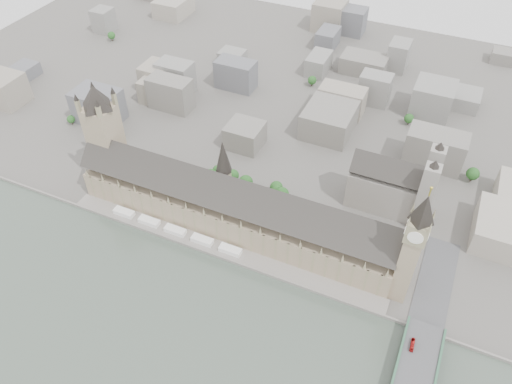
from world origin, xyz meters
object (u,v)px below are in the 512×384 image
at_px(palace_of_westminster, 233,207).
at_px(elizabeth_tower, 414,242).
at_px(westminster_abbey, 393,186).
at_px(victoria_tower, 104,132).
at_px(red_bus_north, 412,345).

distance_m(palace_of_westminster, elizabeth_tower, 142.94).
xyz_separation_m(palace_of_westminster, westminster_abbey, (110.92, 75.30, 2.38)).
xyz_separation_m(elizabeth_tower, victoria_tower, (-260.00, 18.00, -2.88)).
relative_size(elizabeth_tower, westminster_abbey, 1.58).
bearing_deg(elizabeth_tower, red_bus_north, -67.51).
distance_m(elizabeth_tower, victoria_tower, 260.64).
bearing_deg(elizabeth_tower, palace_of_westminster, 175.15).
distance_m(palace_of_westminster, westminster_abbey, 134.09).
bearing_deg(victoria_tower, westminster_abbey, 16.50).
bearing_deg(elizabeth_tower, westminster_abbey, 107.29).
xyz_separation_m(palace_of_westminster, red_bus_north, (155.99, -55.14, -11.10)).
distance_m(elizabeth_tower, westminster_abbey, 96.91).
relative_size(westminster_abbey, red_bus_north, 6.97).
xyz_separation_m(elizabeth_tower, westminster_abbey, (-27.08, 87.00, -33.01)).
relative_size(victoria_tower, westminster_abbey, 1.47).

